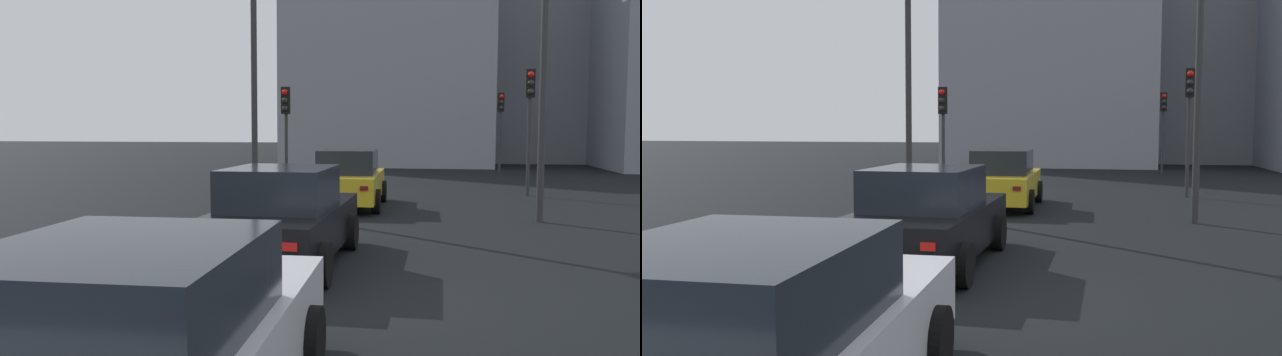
{
  "view_description": "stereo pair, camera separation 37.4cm",
  "coord_description": "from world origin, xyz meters",
  "views": [
    {
      "loc": [
        -8.12,
        -0.58,
        2.25
      ],
      "look_at": [
        0.87,
        1.0,
        1.51
      ],
      "focal_mm": 35.74,
      "sensor_mm": 36.0,
      "label": 1
    },
    {
      "loc": [
        -8.05,
        -0.94,
        2.25
      ],
      "look_at": [
        0.87,
        1.0,
        1.51
      ],
      "focal_mm": 35.74,
      "sensor_mm": 36.0,
      "label": 2
    }
  ],
  "objects": [
    {
      "name": "traffic_light_far_left",
      "position": [
        23.55,
        -3.81,
        2.78
      ],
      "size": [
        0.32,
        0.3,
        3.86
      ],
      "rotation": [
        0.0,
        0.0,
        3.25
      ],
      "color": "#2D2D30",
      "rests_on": "ground_plane"
    },
    {
      "name": "building_facade_center",
      "position": [
        36.58,
        -6.0,
        7.72
      ],
      "size": [
        10.21,
        11.43,
        15.44
      ],
      "primitive_type": "cube",
      "color": "slate",
      "rests_on": "ground_plane"
    },
    {
      "name": "traffic_light_near_right",
      "position": [
        13.18,
        -3.65,
        2.93
      ],
      "size": [
        0.32,
        0.29,
        4.08
      ],
      "rotation": [
        0.0,
        0.0,
        3.1
      ],
      "color": "#2D2D30",
      "rests_on": "ground_plane"
    },
    {
      "name": "car_yellow_right_lead",
      "position": [
        9.49,
        1.7,
        0.77
      ],
      "size": [
        4.3,
        1.99,
        1.61
      ],
      "rotation": [
        0.0,
        0.0,
        0.01
      ],
      "color": "gold",
      "rests_on": "ground_plane"
    },
    {
      "name": "street_lamp_far",
      "position": [
        8.23,
        4.06,
        4.29
      ],
      "size": [
        0.56,
        0.36,
        7.28
      ],
      "color": "#2D2D30",
      "rests_on": "ground_plane"
    },
    {
      "name": "car_white_right_third",
      "position": [
        -4.17,
        1.39,
        0.74
      ],
      "size": [
        4.84,
        2.21,
        1.51
      ],
      "rotation": [
        0.0,
        0.0,
        0.03
      ],
      "color": "silver",
      "rests_on": "ground_plane"
    },
    {
      "name": "traffic_light_near_left",
      "position": [
        12.84,
        4.28,
        2.58
      ],
      "size": [
        0.32,
        0.28,
        3.58
      ],
      "rotation": [
        0.0,
        0.0,
        3.14
      ],
      "color": "#2D2D30",
      "rests_on": "ground_plane"
    },
    {
      "name": "street_lamp_kerbside",
      "position": [
        7.45,
        -3.11,
        3.89
      ],
      "size": [
        0.56,
        0.36,
        6.5
      ],
      "color": "#2D2D30",
      "rests_on": "ground_plane"
    },
    {
      "name": "car_black_right_second",
      "position": [
        1.88,
        1.79,
        0.77
      ],
      "size": [
        4.61,
        2.08,
        1.6
      ],
      "rotation": [
        0.0,
        0.0,
        -0.02
      ],
      "color": "black",
      "rests_on": "ground_plane"
    },
    {
      "name": "ground_plane",
      "position": [
        0.0,
        0.0,
        -0.1
      ],
      "size": [
        160.0,
        160.0,
        0.2
      ],
      "primitive_type": "cube",
      "color": "black"
    },
    {
      "name": "building_facade_right",
      "position": [
        32.37,
        2.0,
        6.71
      ],
      "size": [
        12.22,
        11.74,
        13.43
      ],
      "primitive_type": "cube",
      "color": "gray",
      "rests_on": "ground_plane"
    }
  ]
}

